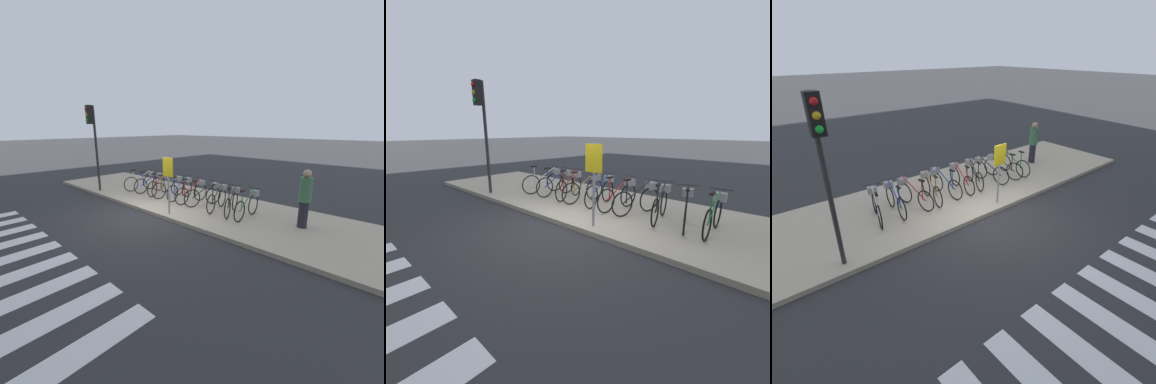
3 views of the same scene
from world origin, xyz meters
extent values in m
plane|color=#2D2D30|center=(0.00, 0.00, 0.00)|extent=(120.00, 120.00, 0.00)
cube|color=#B7A88E|center=(0.00, 1.84, 0.06)|extent=(14.40, 3.68, 0.12)
torus|color=black|center=(-2.78, 1.16, 0.45)|extent=(0.20, 0.64, 0.65)
torus|color=black|center=(-2.56, 2.02, 0.45)|extent=(0.20, 0.64, 0.65)
cylinder|color=beige|center=(-2.67, 1.59, 0.71)|extent=(0.26, 0.89, 0.55)
cylinder|color=beige|center=(-2.75, 1.28, 0.74)|extent=(0.04, 0.04, 0.58)
cube|color=black|center=(-2.75, 1.28, 1.05)|extent=(0.12, 0.21, 0.04)
cylinder|color=#262626|center=(-2.56, 2.02, 1.00)|extent=(0.45, 0.14, 0.02)
cube|color=gray|center=(-2.55, 2.07, 0.81)|extent=(0.28, 0.25, 0.18)
torus|color=black|center=(-2.13, 1.19, 0.45)|extent=(0.10, 0.65, 0.65)
torus|color=black|center=(-2.04, 2.07, 0.45)|extent=(0.10, 0.65, 0.65)
cylinder|color=navy|center=(-2.08, 1.63, 0.71)|extent=(0.13, 0.91, 0.55)
cylinder|color=navy|center=(-2.12, 1.31, 0.74)|extent=(0.04, 0.04, 0.58)
cube|color=black|center=(-2.12, 1.31, 1.05)|extent=(0.09, 0.21, 0.04)
cylinder|color=#262626|center=(-2.04, 2.07, 1.00)|extent=(0.46, 0.07, 0.02)
cube|color=gray|center=(-2.03, 2.12, 0.81)|extent=(0.26, 0.22, 0.18)
torus|color=black|center=(-1.37, 1.19, 0.45)|extent=(0.19, 0.64, 0.65)
torus|color=black|center=(-1.58, 2.06, 0.45)|extent=(0.19, 0.64, 0.65)
cylinder|color=red|center=(-1.48, 1.63, 0.71)|extent=(0.24, 0.89, 0.55)
cylinder|color=red|center=(-1.40, 1.31, 0.74)|extent=(0.04, 0.04, 0.58)
cube|color=black|center=(-1.40, 1.31, 1.05)|extent=(0.11, 0.21, 0.04)
cylinder|color=#262626|center=(-1.58, 2.06, 1.00)|extent=(0.45, 0.13, 0.02)
cube|color=gray|center=(-1.59, 2.11, 0.81)|extent=(0.28, 0.25, 0.18)
torus|color=black|center=(-0.97, 1.19, 0.45)|extent=(0.15, 0.65, 0.65)
torus|color=black|center=(-0.81, 2.07, 0.45)|extent=(0.15, 0.65, 0.65)
cylinder|color=olive|center=(-0.89, 1.63, 0.71)|extent=(0.19, 0.90, 0.55)
cylinder|color=olive|center=(-0.94, 1.31, 0.74)|extent=(0.04, 0.04, 0.58)
cube|color=black|center=(-0.94, 1.31, 1.05)|extent=(0.10, 0.21, 0.04)
cylinder|color=#262626|center=(-0.81, 2.07, 1.00)|extent=(0.46, 0.10, 0.02)
cube|color=gray|center=(-0.80, 2.12, 0.81)|extent=(0.27, 0.24, 0.18)
torus|color=black|center=(-0.27, 1.26, 0.45)|extent=(0.10, 0.65, 0.65)
torus|color=black|center=(-0.37, 2.15, 0.45)|extent=(0.10, 0.65, 0.65)
cylinder|color=navy|center=(-0.32, 1.71, 0.71)|extent=(0.13, 0.91, 0.55)
cylinder|color=navy|center=(-0.29, 1.39, 0.74)|extent=(0.04, 0.04, 0.58)
cube|color=black|center=(-0.29, 1.39, 1.05)|extent=(0.09, 0.21, 0.04)
cylinder|color=#262626|center=(-0.37, 2.15, 1.00)|extent=(0.46, 0.07, 0.02)
cube|color=gray|center=(-0.37, 2.20, 0.81)|extent=(0.26, 0.22, 0.18)
torus|color=black|center=(0.25, 1.23, 0.45)|extent=(0.12, 0.65, 0.65)
torus|color=black|center=(0.36, 2.11, 0.45)|extent=(0.12, 0.65, 0.65)
cylinder|color=red|center=(0.31, 1.67, 0.71)|extent=(0.14, 0.90, 0.55)
cylinder|color=red|center=(0.27, 1.35, 0.74)|extent=(0.04, 0.04, 0.58)
cube|color=black|center=(0.27, 1.35, 1.05)|extent=(0.09, 0.21, 0.04)
cylinder|color=#262626|center=(0.36, 2.11, 1.00)|extent=(0.46, 0.08, 0.02)
cube|color=gray|center=(0.37, 2.16, 0.81)|extent=(0.26, 0.23, 0.18)
torus|color=black|center=(0.72, 1.26, 0.45)|extent=(0.24, 0.63, 0.65)
torus|color=black|center=(1.00, 2.11, 0.45)|extent=(0.24, 0.63, 0.65)
cylinder|color=black|center=(0.86, 1.68, 0.71)|extent=(0.31, 0.87, 0.55)
cylinder|color=black|center=(0.76, 1.38, 0.74)|extent=(0.04, 0.04, 0.58)
cube|color=black|center=(0.76, 1.38, 1.05)|extent=(0.13, 0.21, 0.04)
cylinder|color=#262626|center=(1.00, 2.11, 1.00)|extent=(0.44, 0.17, 0.02)
cube|color=gray|center=(1.02, 2.15, 0.81)|extent=(0.29, 0.27, 0.18)
torus|color=black|center=(1.62, 1.18, 0.45)|extent=(0.18, 0.64, 0.65)
torus|color=black|center=(1.43, 2.05, 0.45)|extent=(0.18, 0.64, 0.65)
cylinder|color=black|center=(1.53, 1.62, 0.71)|extent=(0.23, 0.89, 0.55)
cylinder|color=black|center=(1.60, 1.30, 0.74)|extent=(0.04, 0.04, 0.58)
cube|color=black|center=(1.60, 1.30, 1.05)|extent=(0.11, 0.21, 0.04)
cylinder|color=#262626|center=(1.43, 2.05, 1.00)|extent=(0.45, 0.12, 0.02)
cube|color=gray|center=(1.42, 2.10, 0.81)|extent=(0.28, 0.25, 0.18)
torus|color=black|center=(2.28, 1.17, 0.45)|extent=(0.24, 0.63, 0.65)
torus|color=black|center=(2.00, 2.01, 0.45)|extent=(0.24, 0.63, 0.65)
cylinder|color=black|center=(2.14, 1.59, 0.71)|extent=(0.32, 0.87, 0.55)
cylinder|color=black|center=(2.24, 1.28, 0.74)|extent=(0.04, 0.04, 0.58)
cube|color=black|center=(2.24, 1.28, 1.05)|extent=(0.13, 0.21, 0.04)
cylinder|color=#262626|center=(2.00, 2.01, 1.00)|extent=(0.44, 0.17, 0.02)
cube|color=gray|center=(1.98, 2.06, 0.81)|extent=(0.29, 0.27, 0.18)
torus|color=black|center=(2.71, 1.16, 0.45)|extent=(0.07, 0.65, 0.65)
torus|color=black|center=(2.66, 2.05, 0.45)|extent=(0.07, 0.65, 0.65)
cylinder|color=#267238|center=(2.69, 1.60, 0.71)|extent=(0.08, 0.91, 0.55)
cylinder|color=#267238|center=(2.71, 1.28, 0.74)|extent=(0.03, 0.03, 0.58)
cube|color=black|center=(2.71, 1.28, 1.05)|extent=(0.08, 0.20, 0.04)
cylinder|color=#262626|center=(2.66, 2.05, 1.00)|extent=(0.46, 0.05, 0.02)
cube|color=gray|center=(2.66, 2.10, 0.81)|extent=(0.25, 0.21, 0.18)
cylinder|color=#2D2D2D|center=(-4.02, 0.35, 1.92)|extent=(0.10, 0.10, 3.61)
cube|color=black|center=(-4.02, 0.17, 3.35)|extent=(0.24, 0.20, 0.75)
sphere|color=red|center=(-4.02, 0.07, 3.58)|extent=(0.14, 0.14, 0.14)
sphere|color=gold|center=(-4.02, 0.07, 3.35)|extent=(0.14, 0.14, 0.14)
sphere|color=green|center=(-4.02, 0.07, 3.12)|extent=(0.14, 0.14, 0.14)
cylinder|color=#99999E|center=(0.59, 0.30, 1.03)|extent=(0.06, 0.06, 1.82)
cube|color=yellow|center=(0.59, 0.28, 1.64)|extent=(0.44, 0.03, 0.60)
camera|label=1|loc=(6.53, -5.08, 2.87)|focal=24.00mm
camera|label=2|loc=(4.02, -3.94, 2.23)|focal=24.00mm
camera|label=3|loc=(-5.25, -5.36, 4.34)|focal=28.00mm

